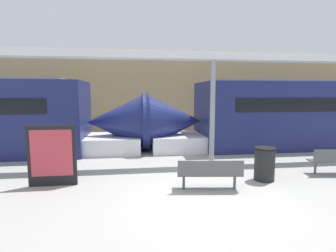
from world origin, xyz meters
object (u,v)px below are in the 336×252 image
at_px(trash_bin, 264,164).
at_px(support_column_near, 212,112).
at_px(bench_near, 210,172).
at_px(train_left, 317,115).
at_px(poster_board, 52,156).

distance_m(trash_bin, support_column_near, 2.85).
bearing_deg(bench_near, support_column_near, 79.32).
bearing_deg(support_column_near, train_left, 21.71).
bearing_deg(support_column_near, trash_bin, -68.87).
bearing_deg(support_column_near, bench_near, -107.89).
bearing_deg(poster_board, bench_near, -12.17).
bearing_deg(trash_bin, support_column_near, 111.13).
distance_m(bench_near, poster_board, 4.33).
distance_m(bench_near, trash_bin, 1.92).
xyz_separation_m(trash_bin, poster_board, (-6.05, 0.33, 0.36)).
height_order(poster_board, support_column_near, support_column_near).
height_order(trash_bin, support_column_near, support_column_near).
relative_size(train_left, trash_bin, 17.26).
xyz_separation_m(train_left, trash_bin, (-5.19, -4.75, -1.02)).
bearing_deg(support_column_near, poster_board, -158.86).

